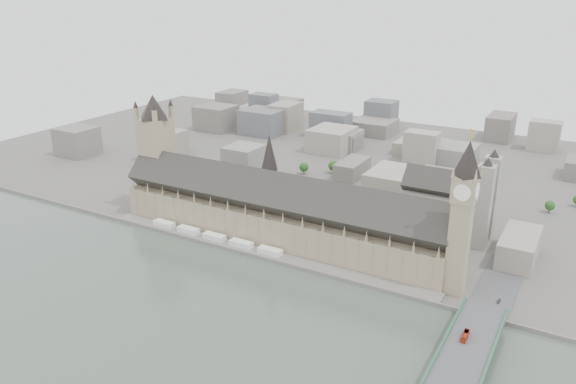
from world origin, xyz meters
The scene contains 15 objects.
ground centered at (0.00, 0.00, 0.00)m, with size 900.00×900.00×0.00m, color #595651.
river_thames centered at (0.00, -165.00, 0.00)m, with size 600.00×600.00×0.00m, color #4D5B4E.
embankment_wall centered at (0.00, -15.00, 1.50)m, with size 600.00×1.50×3.00m, color slate.
river_terrace centered at (0.00, -7.50, 1.00)m, with size 270.00×15.00×2.00m, color slate.
terrace_tents centered at (-40.00, -7.00, 4.00)m, with size 118.00×7.00×4.00m.
palace_of_westminster centered at (0.00, 19.70, 22.71)m, with size 265.00×40.73×55.44m.
elizabeth_tower centered at (138.00, 8.00, 58.09)m, with size 17.00×17.00×107.50m.
victoria_tower centered at (-122.00, 26.00, 55.20)m, with size 30.00×30.00×100.00m.
central_tower centered at (-10.00, 26.00, 57.92)m, with size 13.00×13.00×48.00m.
westminster_bridge centered at (162.00, -87.50, 5.12)m, with size 25.00×325.00×10.25m, color #474749.
westminster_abbey centered at (110.92, 95.00, 25.08)m, with size 68.00×36.00×64.00m.
city_skyline_inland centered at (0.00, 245.00, 19.00)m, with size 720.00×360.00×38.00m, color gray, non-canonical shape.
park_trees centered at (-10.00, 60.00, 7.50)m, with size 110.00×30.00×15.00m, color #204D1B, non-canonical shape.
red_bus_north centered at (158.98, -54.69, 11.80)m, with size 2.61×11.16×3.11m, color red.
car_approach centered at (167.66, -9.14, 10.95)m, with size 1.96×4.81×1.40m, color gray.
Camera 1 is at (201.34, -317.67, 184.89)m, focal length 35.00 mm.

